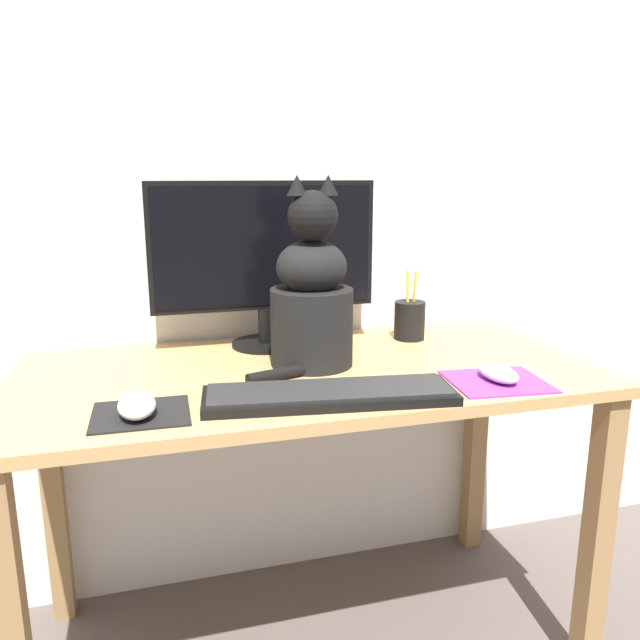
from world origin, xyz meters
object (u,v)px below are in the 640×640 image
object	(u,v)px
cat	(312,297)
pen_cup	(410,320)
monitor	(264,256)
computer_mouse_right	(499,373)
keyboard	(330,394)
computer_mouse_left	(137,405)

from	to	relation	value
cat	pen_cup	xyz separation A→B (m)	(0.30, 0.15, -0.10)
monitor	computer_mouse_right	distance (m)	0.61
monitor	pen_cup	xyz separation A→B (m)	(0.37, -0.03, -0.18)
keyboard	cat	xyz separation A→B (m)	(0.03, 0.23, 0.14)
computer_mouse_left	cat	bearing A→B (deg)	30.08
keyboard	computer_mouse_left	bearing A→B (deg)	-173.92
computer_mouse_right	pen_cup	size ratio (longest dim) A/B	0.64
keyboard	computer_mouse_left	size ratio (longest dim) A/B	4.56
keyboard	computer_mouse_left	xyz separation A→B (m)	(-0.35, 0.01, 0.01)
computer_mouse_right	pen_cup	distance (m)	0.37
computer_mouse_left	keyboard	bearing A→B (deg)	-1.51
monitor	computer_mouse_right	bearing A→B (deg)	-44.57
keyboard	cat	size ratio (longest dim) A/B	1.18
computer_mouse_right	pen_cup	xyz separation A→B (m)	(-0.04, 0.37, 0.03)
keyboard	computer_mouse_right	xyz separation A→B (m)	(0.37, 0.01, 0.01)
monitor	computer_mouse_left	xyz separation A→B (m)	(-0.31, -0.40, -0.20)
computer_mouse_left	pen_cup	world-z (taller)	pen_cup
keyboard	cat	world-z (taller)	cat
monitor	computer_mouse_left	distance (m)	0.55
keyboard	computer_mouse_right	bearing A→B (deg)	8.84
keyboard	computer_mouse_right	world-z (taller)	computer_mouse_right
computer_mouse_left	pen_cup	distance (m)	0.77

